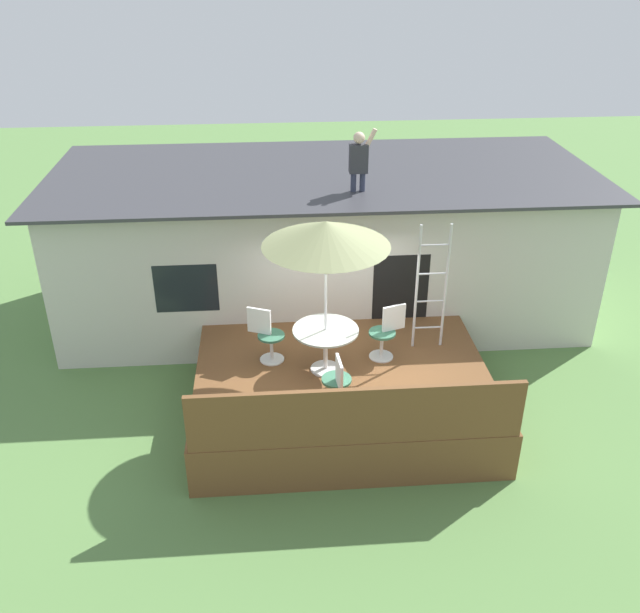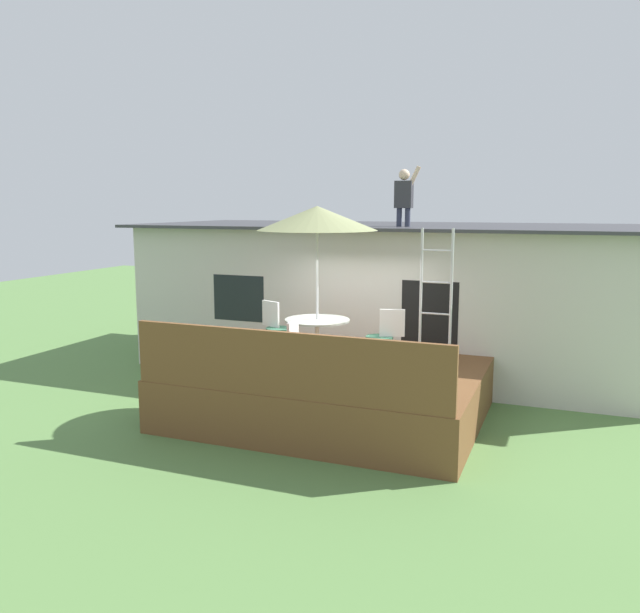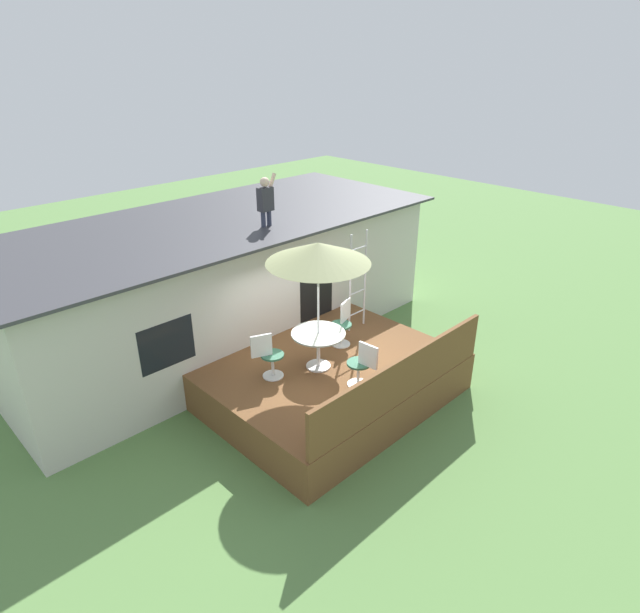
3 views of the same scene
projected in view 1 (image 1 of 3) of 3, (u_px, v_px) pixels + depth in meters
The scene contains 11 objects.
ground_plane at pixel (341, 409), 11.45m from camera, with size 40.00×40.00×0.00m, color #567F42.
house at pixel (323, 242), 13.90m from camera, with size 10.50×4.50×2.96m.
deck at pixel (342, 390), 11.26m from camera, with size 4.68×3.76×0.80m, color brown.
deck_railing at pixel (357, 417), 9.25m from camera, with size 4.58×0.08×0.90m, color brown.
patio_table at pixel (326, 338), 10.79m from camera, with size 1.04×1.04×0.74m.
patio_umbrella at pixel (326, 234), 9.95m from camera, with size 1.90×1.90×2.54m.
step_ladder at pixel (431, 288), 11.20m from camera, with size 0.52×0.04×2.20m.
person_figure at pixel (359, 157), 11.91m from camera, with size 0.47×0.20×1.11m.
patio_chair_left at pixel (267, 335), 11.12m from camera, with size 0.60×0.44×0.92m.
patio_chair_right at pixel (386, 332), 11.20m from camera, with size 0.61×0.44×0.92m.
patio_chair_near at pixel (337, 383), 9.94m from camera, with size 0.44×0.62×0.92m.
Camera 1 is at (-1.08, -9.20, 6.95)m, focal length 38.66 mm.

